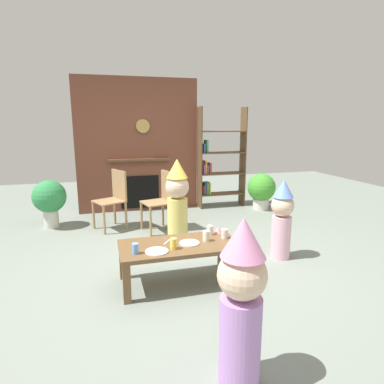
% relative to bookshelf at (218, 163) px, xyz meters
% --- Properties ---
extents(ground_plane, '(12.00, 12.00, 0.00)m').
position_rel_bookshelf_xyz_m(ground_plane, '(-1.23, -2.40, -0.86)').
color(ground_plane, gray).
extents(brick_fireplace_feature, '(2.20, 0.28, 2.40)m').
position_rel_bookshelf_xyz_m(brick_fireplace_feature, '(-1.49, 0.20, 0.33)').
color(brick_fireplace_feature, brown).
rests_on(brick_fireplace_feature, ground_plane).
extents(bookshelf, '(0.90, 0.28, 1.90)m').
position_rel_bookshelf_xyz_m(bookshelf, '(0.00, 0.00, 0.00)').
color(bookshelf, brown).
rests_on(bookshelf, ground_plane).
extents(coffee_table, '(1.19, 0.59, 0.42)m').
position_rel_bookshelf_xyz_m(coffee_table, '(-1.45, -2.86, -0.50)').
color(coffee_table, brown).
rests_on(coffee_table, ground_plane).
extents(paper_cup_near_left, '(0.06, 0.06, 0.10)m').
position_rel_bookshelf_xyz_m(paper_cup_near_left, '(-1.90, -2.99, -0.39)').
color(paper_cup_near_left, '#669EE0').
rests_on(paper_cup_near_left, coffee_table).
extents(paper_cup_near_right, '(0.07, 0.07, 0.11)m').
position_rel_bookshelf_xyz_m(paper_cup_near_right, '(-1.16, -2.85, -0.39)').
color(paper_cup_near_right, silver).
rests_on(paper_cup_near_right, coffee_table).
extents(paper_cup_center, '(0.07, 0.07, 0.10)m').
position_rel_bookshelf_xyz_m(paper_cup_center, '(-1.06, -2.67, -0.39)').
color(paper_cup_center, silver).
rests_on(paper_cup_center, coffee_table).
extents(paper_cup_far_left, '(0.07, 0.07, 0.11)m').
position_rel_bookshelf_xyz_m(paper_cup_far_left, '(-1.53, -2.97, -0.39)').
color(paper_cup_far_left, '#F2CC4C').
rests_on(paper_cup_far_left, coffee_table).
extents(paper_cup_far_right, '(0.07, 0.07, 0.10)m').
position_rel_bookshelf_xyz_m(paper_cup_far_right, '(-0.95, -2.82, -0.39)').
color(paper_cup_far_right, silver).
rests_on(paper_cup_far_right, coffee_table).
extents(paper_plate_front, '(0.20, 0.20, 0.01)m').
position_rel_bookshelf_xyz_m(paper_plate_front, '(-1.35, -2.87, -0.43)').
color(paper_plate_front, white).
rests_on(paper_plate_front, coffee_table).
extents(paper_plate_rear, '(0.22, 0.22, 0.01)m').
position_rel_bookshelf_xyz_m(paper_plate_rear, '(-1.70, -3.00, -0.43)').
color(paper_plate_rear, white).
rests_on(paper_plate_rear, coffee_table).
extents(birthday_cake_slice, '(0.10, 0.10, 0.07)m').
position_rel_bookshelf_xyz_m(birthday_cake_slice, '(-0.96, -2.64, -0.41)').
color(birthday_cake_slice, pink).
rests_on(birthday_cake_slice, coffee_table).
extents(table_fork, '(0.10, 0.13, 0.01)m').
position_rel_bookshelf_xyz_m(table_fork, '(-1.56, -2.78, -0.44)').
color(table_fork, silver).
rests_on(table_fork, coffee_table).
extents(child_with_cone_hat, '(0.30, 0.30, 1.08)m').
position_rel_bookshelf_xyz_m(child_with_cone_hat, '(-1.40, -4.24, -0.28)').
color(child_with_cone_hat, '#B27FCC').
rests_on(child_with_cone_hat, ground_plane).
extents(child_in_pink, '(0.27, 0.27, 0.97)m').
position_rel_bookshelf_xyz_m(child_in_pink, '(-0.12, -2.56, -0.35)').
color(child_in_pink, '#EAB2C6').
rests_on(child_in_pink, ground_plane).
extents(child_by_the_chairs, '(0.32, 0.32, 1.15)m').
position_rel_bookshelf_xyz_m(child_by_the_chairs, '(-1.20, -1.70, -0.25)').
color(child_by_the_chairs, '#E0CC66').
rests_on(child_by_the_chairs, ground_plane).
extents(dining_chair_left, '(0.53, 0.53, 0.90)m').
position_rel_bookshelf_xyz_m(dining_chair_left, '(-1.99, -0.85, -0.35)').
color(dining_chair_left, '#9E7A51').
rests_on(dining_chair_left, ground_plane).
extents(dining_chair_middle, '(0.49, 0.49, 0.90)m').
position_rel_bookshelf_xyz_m(dining_chair_middle, '(-1.30, -1.14, -0.35)').
color(dining_chair_middle, '#9E7A51').
rests_on(dining_chair_middle, ground_plane).
extents(potted_plant_tall, '(0.53, 0.53, 0.68)m').
position_rel_bookshelf_xyz_m(potted_plant_tall, '(0.72, -0.42, -0.47)').
color(potted_plant_tall, beige).
rests_on(potted_plant_tall, ground_plane).
extents(potted_plant_short, '(0.51, 0.51, 0.75)m').
position_rel_bookshelf_xyz_m(potted_plant_short, '(-2.96, -0.54, -0.40)').
color(potted_plant_short, beige).
rests_on(potted_plant_short, ground_plane).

